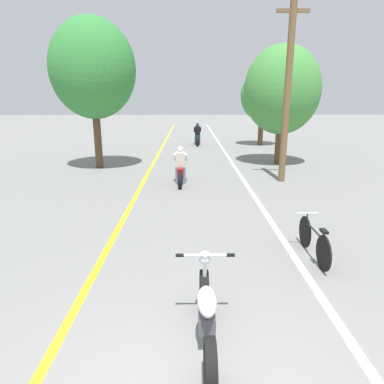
% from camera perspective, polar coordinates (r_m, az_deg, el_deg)
% --- Properties ---
extents(lane_stripe_center, '(0.14, 48.00, 0.01)m').
position_cam_1_polar(lane_stripe_center, '(16.03, -6.60, 4.55)').
color(lane_stripe_center, yellow).
rests_on(lane_stripe_center, ground).
extents(lane_stripe_edge, '(0.14, 48.00, 0.01)m').
position_cam_1_polar(lane_stripe_edge, '(16.08, 6.89, 4.57)').
color(lane_stripe_edge, white).
rests_on(lane_stripe_edge, ground).
extents(utility_pole, '(1.10, 0.24, 6.38)m').
position_cam_1_polar(utility_pole, '(12.89, 15.65, 16.10)').
color(utility_pole, brown).
rests_on(utility_pole, ground).
extents(roadside_tree_right_near, '(3.41, 3.07, 5.30)m').
position_cam_1_polar(roadside_tree_right_near, '(16.46, 14.79, 16.08)').
color(roadside_tree_right_near, '#513A23').
rests_on(roadside_tree_right_near, ground).
extents(roadside_tree_right_far, '(2.74, 2.47, 4.72)m').
position_cam_1_polar(roadside_tree_right_far, '(22.85, 11.66, 15.46)').
color(roadside_tree_right_far, '#513A23').
rests_on(roadside_tree_right_far, ground).
extents(roadside_tree_left, '(3.55, 3.20, 6.21)m').
position_cam_1_polar(roadside_tree_left, '(15.59, -16.22, 19.06)').
color(roadside_tree_left, '#513A23').
rests_on(roadside_tree_left, ground).
extents(motorcycle_foreground, '(0.80, 2.08, 1.00)m').
position_cam_1_polar(motorcycle_foreground, '(4.53, 2.45, -19.60)').
color(motorcycle_foreground, black).
rests_on(motorcycle_foreground, ground).
extents(motorcycle_rider_lead, '(0.50, 2.00, 1.36)m').
position_cam_1_polar(motorcycle_rider_lead, '(12.35, -1.93, 3.75)').
color(motorcycle_rider_lead, black).
rests_on(motorcycle_rider_lead, ground).
extents(motorcycle_rider_far, '(0.50, 2.18, 1.42)m').
position_cam_1_polar(motorcycle_rider_far, '(22.72, 0.92, 9.20)').
color(motorcycle_rider_far, black).
rests_on(motorcycle_rider_far, ground).
extents(bicycle_parked, '(0.44, 1.67, 0.76)m').
position_cam_1_polar(bicycle_parked, '(7.07, 19.64, -7.62)').
color(bicycle_parked, black).
rests_on(bicycle_parked, ground).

